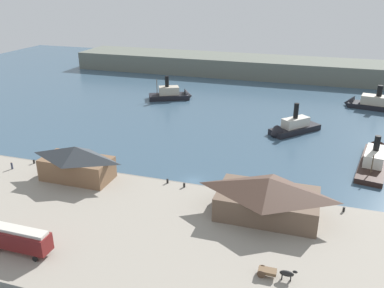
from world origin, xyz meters
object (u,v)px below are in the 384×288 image
object	(u,v)px
ferry_moored_east	(370,103)
ferry_moored_west	(291,128)
mooring_post_east	(184,185)
mooring_post_center_east	(344,209)
street_tram	(19,238)
ferry_shed_east_terminal	(268,196)
ferry_approaching_west	(375,157)
ferry_departing_north	(174,95)
mooring_post_west	(168,181)
ferry_shed_customs_shed	(77,163)
horse_cart	(275,272)
pedestrian_near_west_shed	(12,166)
mooring_post_center_west	(34,162)

from	to	relation	value
ferry_moored_east	ferry_moored_west	xyz separation A→B (m)	(-23.48, -33.44, -0.13)
mooring_post_east	mooring_post_center_east	bearing A→B (deg)	-0.10
street_tram	ferry_moored_east	distance (m)	118.86
ferry_shed_east_terminal	ferry_approaching_west	xyz separation A→B (m)	(21.15, 33.66, -3.62)
mooring_post_east	ferry_departing_north	xyz separation A→B (m)	(-26.57, 66.16, -0.00)
street_tram	ferry_moored_east	size ratio (longest dim) A/B	0.52
mooring_post_east	ferry_moored_east	size ratio (longest dim) A/B	0.05
mooring_post_east	mooring_post_west	size ratio (longest dim) A/B	1.00
ferry_shed_customs_shed	ferry_approaching_west	xyz separation A→B (m)	(61.45, 31.58, -3.67)
ferry_departing_north	horse_cart	bearing A→B (deg)	-61.60
mooring_post_center_east	mooring_post_west	world-z (taller)	same
mooring_post_east	ferry_approaching_west	bearing A→B (deg)	36.27
pedestrian_near_west_shed	mooring_post_west	distance (m)	35.91
pedestrian_near_west_shed	ferry_shed_customs_shed	bearing A→B (deg)	1.28
mooring_post_west	ferry_moored_west	size ratio (longest dim) A/B	0.06
ferry_shed_east_terminal	mooring_post_center_east	distance (m)	14.66
street_tram	mooring_post_center_west	bearing A→B (deg)	124.55
street_tram	mooring_post_center_east	distance (m)	55.66
ferry_shed_east_terminal	mooring_post_east	size ratio (longest dim) A/B	20.05
mooring_post_center_west	street_tram	bearing A→B (deg)	-55.45
mooring_post_east	ferry_departing_north	distance (m)	71.29
ferry_moored_west	ferry_shed_customs_shed	bearing A→B (deg)	-131.69
horse_cart	mooring_post_east	size ratio (longest dim) A/B	6.12
mooring_post_east	mooring_post_west	bearing A→B (deg)	170.44
ferry_moored_west	ferry_departing_north	xyz separation A→B (m)	(-44.20, 23.99, 0.10)
pedestrian_near_west_shed	mooring_post_center_west	world-z (taller)	pedestrian_near_west_shed
pedestrian_near_west_shed	mooring_post_east	xyz separation A→B (m)	(39.55, 3.58, -0.34)
horse_cart	mooring_post_west	bearing A→B (deg)	137.92
mooring_post_west	ferry_departing_north	size ratio (longest dim) A/B	0.05
horse_cart	ferry_departing_north	world-z (taller)	ferry_departing_north
ferry_shed_east_terminal	mooring_post_east	xyz separation A→B (m)	(-17.53, 5.28, -3.25)
ferry_approaching_west	ferry_departing_north	world-z (taller)	ferry_departing_north
pedestrian_near_west_shed	ferry_departing_north	bearing A→B (deg)	79.46
ferry_shed_east_terminal	ferry_moored_east	bearing A→B (deg)	73.74
ferry_moored_east	ferry_moored_west	world-z (taller)	ferry_moored_west
mooring_post_center_east	ferry_moored_east	distance (m)	76.36
mooring_post_west	horse_cart	bearing A→B (deg)	-42.08
mooring_post_east	pedestrian_near_west_shed	bearing A→B (deg)	-174.83
mooring_post_west	ferry_moored_east	distance (m)	87.43
ferry_shed_east_terminal	mooring_post_west	bearing A→B (deg)	164.50
ferry_shed_customs_shed	mooring_post_east	world-z (taller)	ferry_shed_customs_shed
ferry_moored_west	ferry_approaching_west	size ratio (longest dim) A/B	0.65
ferry_shed_customs_shed	ferry_moored_west	world-z (taller)	ferry_moored_west
horse_cart	mooring_post_center_west	size ratio (longest dim) A/B	6.12
mooring_post_east	ferry_shed_east_terminal	bearing A→B (deg)	-16.77
mooring_post_center_east	mooring_post_west	bearing A→B (deg)	178.83
ferry_moored_east	mooring_post_east	bearing A→B (deg)	-118.54
ferry_shed_east_terminal	mooring_post_center_east	world-z (taller)	ferry_shed_east_terminal
ferry_shed_customs_shed	street_tram	xyz separation A→B (m)	(5.44, -24.67, -1.27)
ferry_shed_east_terminal	ferry_shed_customs_shed	bearing A→B (deg)	177.04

